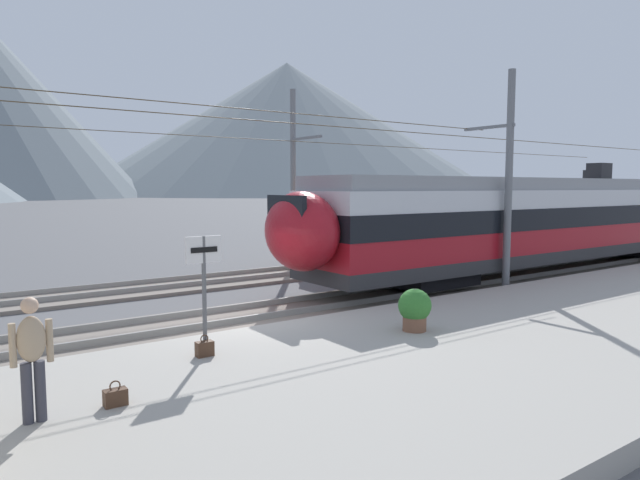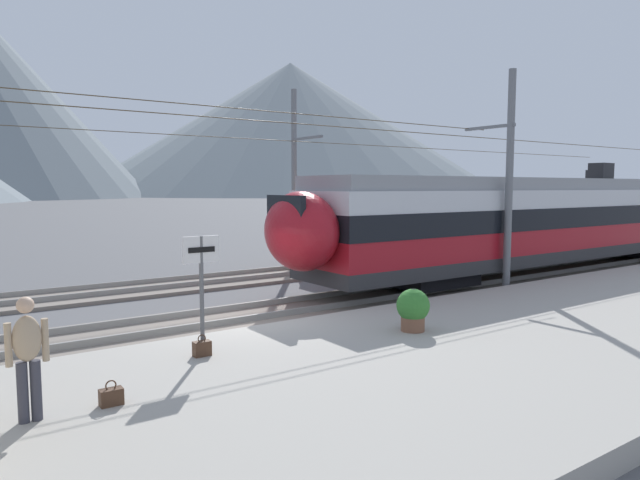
# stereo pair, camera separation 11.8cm
# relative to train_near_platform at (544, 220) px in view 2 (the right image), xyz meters

# --- Properties ---
(ground_plane) EXTENTS (400.00, 400.00, 0.00)m
(ground_plane) POSITION_rel_train_near_platform_xyz_m (-14.05, -1.29, -2.22)
(ground_plane) COLOR #565659
(platform_slab) EXTENTS (120.00, 7.85, 0.40)m
(platform_slab) POSITION_rel_train_near_platform_xyz_m (-14.05, -6.06, -2.02)
(platform_slab) COLOR #A39E93
(platform_slab) RESTS_ON ground
(track_near) EXTENTS (120.00, 3.00, 0.28)m
(track_near) POSITION_rel_train_near_platform_xyz_m (-14.05, -0.00, -2.15)
(track_near) COLOR slate
(track_near) RESTS_ON ground
(track_far) EXTENTS (120.00, 3.00, 0.28)m
(track_far) POSITION_rel_train_near_platform_xyz_m (-14.05, 5.73, -2.15)
(track_far) COLOR slate
(track_far) RESTS_ON ground
(train_near_platform) EXTENTS (24.70, 3.01, 4.27)m
(train_near_platform) POSITION_rel_train_near_platform_xyz_m (0.00, 0.00, 0.00)
(train_near_platform) COLOR #2D2D30
(train_near_platform) RESTS_ON track_near
(train_far_track) EXTENTS (31.90, 2.95, 4.27)m
(train_far_track) POSITION_rel_train_near_platform_xyz_m (8.71, 5.73, 0.01)
(train_far_track) COLOR #2D2D30
(train_far_track) RESTS_ON track_far
(catenary_mast_mid) EXTENTS (40.22, 2.00, 7.27)m
(catenary_mast_mid) POSITION_rel_train_near_platform_xyz_m (-4.61, -1.58, 1.58)
(catenary_mast_mid) COLOR slate
(catenary_mast_mid) RESTS_ON ground
(catenary_mast_far_side) EXTENTS (40.22, 2.25, 7.70)m
(catenary_mast_far_side) POSITION_rel_train_near_platform_xyz_m (-6.90, 7.54, 1.78)
(catenary_mast_far_side) COLOR slate
(catenary_mast_far_side) RESTS_ON ground
(platform_sign) EXTENTS (0.70, 0.08, 2.22)m
(platform_sign) POSITION_rel_train_near_platform_xyz_m (-16.09, -3.51, -0.20)
(platform_sign) COLOR #59595B
(platform_sign) RESTS_ON platform_slab
(passenger_walking) EXTENTS (0.53, 0.22, 1.69)m
(passenger_walking) POSITION_rel_train_near_platform_xyz_m (-19.24, -5.06, -0.88)
(passenger_walking) COLOR #383842
(passenger_walking) RESTS_ON platform_slab
(handbag_beside_passenger) EXTENTS (0.32, 0.18, 0.37)m
(handbag_beside_passenger) POSITION_rel_train_near_platform_xyz_m (-18.20, -5.11, -1.70)
(handbag_beside_passenger) COLOR #472D1E
(handbag_beside_passenger) RESTS_ON platform_slab
(handbag_near_sign) EXTENTS (0.32, 0.18, 0.41)m
(handbag_near_sign) POSITION_rel_train_near_platform_xyz_m (-16.17, -3.63, -1.68)
(handbag_near_sign) COLOR #472D1E
(handbag_near_sign) RESTS_ON platform_slab
(potted_plant_platform_edge) EXTENTS (0.72, 0.72, 0.92)m
(potted_plant_platform_edge) POSITION_rel_train_near_platform_xyz_m (-11.66, -4.55, -1.31)
(potted_plant_platform_edge) COLOR brown
(potted_plant_platform_edge) RESTS_ON platform_slab
(mountain_right_ridge) EXTENTS (194.47, 194.47, 60.72)m
(mountain_right_ridge) POSITION_rel_train_near_platform_xyz_m (123.29, 214.32, 28.14)
(mountain_right_ridge) COLOR slate
(mountain_right_ridge) RESTS_ON ground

